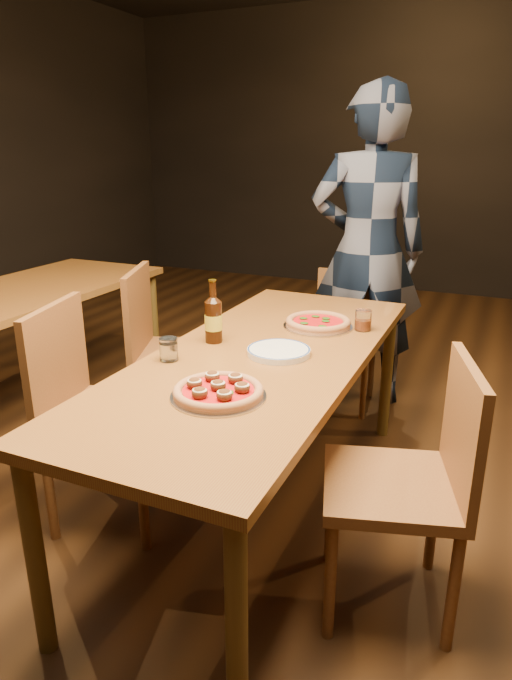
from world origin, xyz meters
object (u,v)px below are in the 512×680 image
at_px(chair_main_nw, 110,412).
at_px(diner, 368,251).
at_px(pizza_meatball, 218,391).
at_px(pizza_margherita, 318,323).
at_px(plate_stack, 279,352).
at_px(water_glass, 169,349).
at_px(chair_end, 342,339).
at_px(table_main, 261,369).
at_px(amber_glass, 363,320).
at_px(chair_main_e, 391,484).
at_px(beer_bottle, 213,320).
at_px(table_left, 7,306).
at_px(chair_main_sw, 180,353).

distance_m(chair_main_nw, diner, 1.84).
bearing_deg(pizza_meatball, pizza_margherita, 85.97).
relative_size(plate_stack, water_glass, 2.82).
relative_size(chair_end, plate_stack, 3.39).
relative_size(table_main, amber_glass, 21.69).
relative_size(chair_main_e, beer_bottle, 3.61).
relative_size(table_left, chair_main_sw, 2.03).
height_order(table_left, beer_bottle, beer_bottle).
bearing_deg(chair_main_sw, chair_end, -62.62).
relative_size(chair_main_nw, diner, 0.52).
relative_size(table_left, water_glass, 22.37).
bearing_deg(chair_main_nw, table_main, -78.93).
distance_m(pizza_meatball, beer_bottle, 0.57).
bearing_deg(water_glass, table_left, 159.72).
xyz_separation_m(pizza_meatball, amber_glass, (0.26, 0.91, 0.02)).
bearing_deg(chair_main_sw, chair_main_nw, 167.53).
height_order(chair_main_e, diner, diner).
bearing_deg(chair_main_sw, chair_main_e, -142.08).
xyz_separation_m(plate_stack, water_glass, (-0.37, -0.23, 0.03)).
bearing_deg(pizza_meatball, chair_main_e, 15.15).
bearing_deg(chair_main_e, plate_stack, -136.46).
bearing_deg(diner, chair_main_sw, 31.96).
height_order(table_left, amber_glass, amber_glass).
distance_m(chair_main_e, plate_stack, 0.68).
relative_size(pizza_meatball, water_glass, 3.57).
bearing_deg(amber_glass, table_main, -123.00).
relative_size(table_main, chair_main_nw, 2.03).
distance_m(chair_main_sw, amber_glass, 1.02).
height_order(water_glass, diner, diner).
distance_m(table_main, diner, 1.42).
bearing_deg(pizza_meatball, chair_main_nw, 163.46).
xyz_separation_m(chair_main_sw, chair_main_e, (1.28, -0.77, -0.02)).
xyz_separation_m(chair_main_nw, plate_stack, (0.64, 0.28, 0.27)).
xyz_separation_m(pizza_meatball, diner, (0.05, 1.84, 0.17)).
distance_m(table_main, chair_main_sw, 0.85).
bearing_deg(water_glass, chair_main_e, -4.75).
distance_m(table_left, chair_end, 1.96).
bearing_deg(pizza_margherita, diner, 90.63).
bearing_deg(pizza_meatball, water_glass, 145.80).
height_order(chair_end, pizza_margherita, chair_end).
bearing_deg(chair_main_sw, table_main, -146.12).
distance_m(chair_end, pizza_margherita, 0.89).
relative_size(table_left, plate_stack, 7.93).
xyz_separation_m(pizza_meatball, beer_bottle, (-0.28, 0.49, 0.07)).
relative_size(chair_main_sw, chair_main_e, 1.04).
distance_m(plate_stack, amber_glass, 0.51).
height_order(chair_main_e, plate_stack, chair_main_e).
height_order(pizza_meatball, beer_bottle, beer_bottle).
relative_size(chair_end, beer_bottle, 3.25).
relative_size(table_main, table_left, 1.00).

